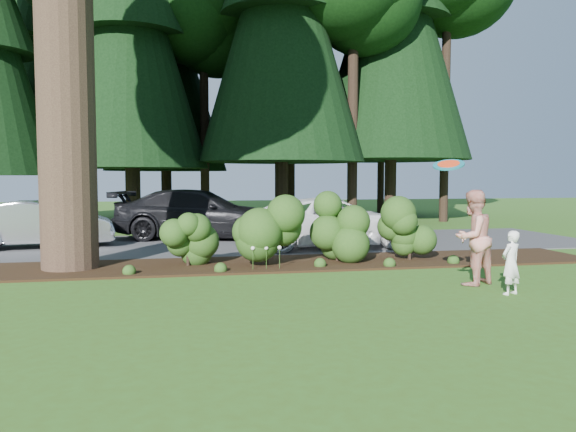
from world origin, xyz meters
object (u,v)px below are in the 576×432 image
object	(u,v)px
child	(511,263)
frisbee	(449,165)
adult	(473,238)
car_silver_wagon	(40,224)
car_white_suv	(333,222)
car_dark_suv	(200,214)

from	to	relation	value
child	frisbee	distance (m)	2.16
adult	frisbee	distance (m)	2.05
car_silver_wagon	adult	bearing A→B (deg)	-136.39
car_white_suv	child	bearing A→B (deg)	-172.19
child	frisbee	world-z (taller)	frisbee
adult	car_white_suv	bearing A→B (deg)	-104.15
car_white_suv	frisbee	bearing A→B (deg)	177.42
car_silver_wagon	frisbee	distance (m)	12.16
car_silver_wagon	frisbee	xyz separation A→B (m)	(8.45, -8.60, 1.59)
car_silver_wagon	child	bearing A→B (deg)	-139.17
child	adult	distance (m)	1.04
frisbee	car_white_suv	bearing A→B (deg)	90.03
adult	frisbee	bearing A→B (deg)	20.39
adult	frisbee	xyz separation A→B (m)	(-1.08, -1.07, 1.38)
car_white_suv	car_dark_suv	xyz separation A→B (m)	(-3.78, 3.00, 0.10)
frisbee	child	bearing A→B (deg)	4.80
car_dark_suv	frisbee	size ratio (longest dim) A/B	10.33
child	frisbee	xyz separation A→B (m)	(-1.29, -0.11, 1.73)
car_dark_suv	frisbee	xyz separation A→B (m)	(3.78, -10.14, 1.45)
car_dark_suv	child	world-z (taller)	car_dark_suv
frisbee	car_silver_wagon	bearing A→B (deg)	134.52
car_white_suv	car_dark_suv	size ratio (longest dim) A/B	0.92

